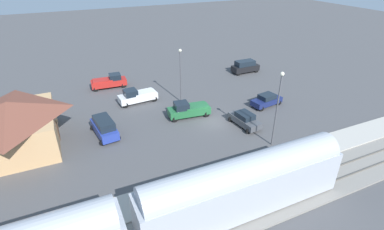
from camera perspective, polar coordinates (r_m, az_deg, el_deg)
The scene contains 14 objects.
ground_plane at distance 37.42m, azimuth 4.19°, elevation -1.32°, with size 200.00×200.00×0.00m, color #4C4C4F.
railway_track at distance 28.27m, azimuth 18.20°, elevation -13.96°, with size 4.80×70.00×0.30m.
platform at distance 30.46m, azimuth 13.28°, elevation -9.53°, with size 3.20×46.00×0.30m.
station_building at distance 36.42m, azimuth -31.33°, elevation -1.56°, with size 10.62×8.88×5.47m.
pedestrian_on_platform at distance 27.41m, azimuth 4.84°, elevation -10.62°, with size 0.36×0.36×1.71m.
sedan_charcoal at distance 36.66m, azimuth 10.16°, elevation -0.83°, with size 4.67×2.62×1.74m.
sedan_navy at distance 42.27m, azimuth 14.24°, elevation 2.81°, with size 2.49×4.72×1.74m.
suv_black at distance 54.20m, azimuth 10.26°, elevation 9.24°, with size 1.97×4.90×2.22m.
pickup_red at distance 48.74m, azimuth -15.67°, elevation 6.28°, with size 2.26×5.50×2.14m.
pickup_white at distance 42.60m, azimuth -10.58°, elevation 3.66°, with size 2.34×5.53×2.14m.
pickup_green at distance 38.09m, azimuth -0.74°, elevation 1.07°, with size 2.53×5.58×2.14m.
suv_blue at distance 35.44m, azimuth -16.62°, elevation -2.23°, with size 5.11×2.86×2.22m.
light_pole_near_platform at distance 31.60m, azimuth 16.30°, elevation 2.50°, with size 0.44×0.44×8.54m.
light_pole_lot_center at distance 40.72m, azimuth -2.25°, elevation 8.79°, with size 0.44×0.44×7.72m.
Camera 1 is at (-28.34, 16.01, 18.46)m, focal length 27.56 mm.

